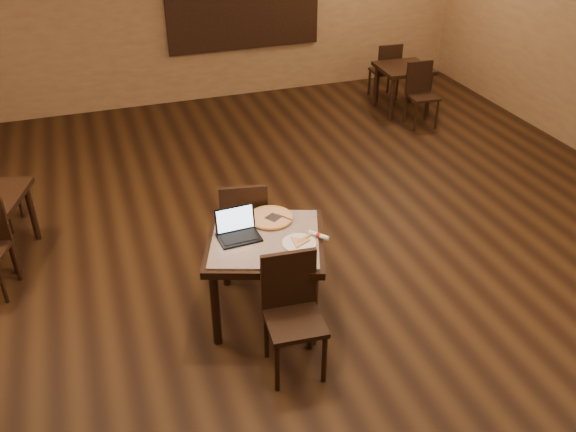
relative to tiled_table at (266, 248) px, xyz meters
name	(u,v)px	position (x,y,z in m)	size (l,w,h in m)	color
ground	(343,281)	(0.79, 0.18, -0.66)	(10.00, 10.00, 0.00)	black
tiled_table	(266,248)	(0.00, 0.00, 0.00)	(1.18, 1.18, 0.76)	black
chair_main_near	(292,307)	(0.01, -0.62, -0.12)	(0.45, 0.45, 0.95)	black
chair_main_far	(244,222)	(-0.02, 0.62, -0.12)	(0.48, 0.48, 0.96)	black
laptop	(237,229)	(-0.20, 0.10, 0.16)	(0.34, 0.27, 0.22)	black
plate	(299,243)	(0.22, -0.18, 0.11)	(0.27, 0.27, 0.01)	white
pizza_slice	(299,242)	(0.22, -0.18, 0.13)	(0.18, 0.18, 0.02)	#FCEDA8
pizza_pan	(270,219)	(0.12, 0.24, 0.11)	(0.34, 0.34, 0.01)	silver
pizza_whole	(270,218)	(0.12, 0.24, 0.12)	(0.38, 0.38, 0.03)	#FCEDA8
spatula	(273,218)	(0.14, 0.22, 0.13)	(0.11, 0.26, 0.01)	silver
napkin_roll	(319,235)	(0.40, -0.14, 0.12)	(0.14, 0.16, 0.04)	white
other_table_a	(403,74)	(3.26, 3.72, -0.10)	(0.76, 0.76, 0.68)	black
other_table_a_chair_near	(421,90)	(3.26, 3.21, -0.17)	(0.40, 0.40, 0.87)	black
other_table_a_chair_far	(387,68)	(3.25, 4.22, -0.17)	(0.40, 0.40, 0.87)	black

